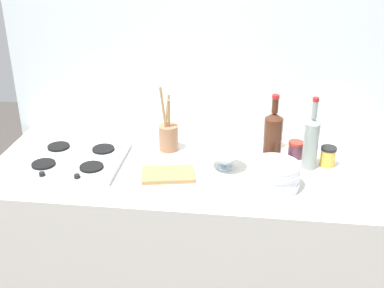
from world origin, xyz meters
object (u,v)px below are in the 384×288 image
plate_stack (275,175)px  wine_bottle_mid_left (273,139)px  mixing_bowl (225,160)px  condiment_jar_front (276,138)px  condiment_jar_spare (295,150)px  wine_bottle_leftmost (311,142)px  utensil_crock (168,136)px  cutting_board (168,174)px  stovetop_hob (75,159)px  condiment_jar_rear (328,156)px

plate_stack → wine_bottle_mid_left: wine_bottle_mid_left is taller
mixing_bowl → condiment_jar_front: (0.23, 0.25, 0.01)m
mixing_bowl → condiment_jar_spare: 0.35m
wine_bottle_leftmost → utensil_crock: wine_bottle_leftmost is taller
condiment_jar_front → cutting_board: condiment_jar_front is taller
stovetop_hob → condiment_jar_front: 0.94m
mixing_bowl → condiment_jar_rear: (0.45, 0.09, 0.00)m
cutting_board → condiment_jar_front: bearing=36.9°
utensil_crock → cutting_board: bearing=-81.1°
mixing_bowl → condiment_jar_rear: 0.46m
utensil_crock → cutting_board: utensil_crock is taller
wine_bottle_mid_left → mixing_bowl: wine_bottle_mid_left is taller
stovetop_hob → condiment_jar_spare: 1.01m
plate_stack → condiment_jar_spare: 0.30m
utensil_crock → condiment_jar_rear: size_ratio=3.38×
plate_stack → condiment_jar_front: bearing=87.8°
wine_bottle_mid_left → cutting_board: bearing=-161.3°
stovetop_hob → cutting_board: (0.44, -0.08, -0.00)m
stovetop_hob → condiment_jar_spare: condiment_jar_spare is taller
wine_bottle_mid_left → condiment_jar_front: 0.22m
wine_bottle_mid_left → utensil_crock: bearing=166.9°
condiment_jar_front → mixing_bowl: bearing=-132.5°
wine_bottle_mid_left → condiment_jar_rear: (0.25, 0.04, -0.09)m
utensil_crock → cutting_board: 0.27m
condiment_jar_spare → cutting_board: size_ratio=0.36×
wine_bottle_mid_left → utensil_crock: 0.50m
cutting_board → utensil_crock: bearing=98.9°
plate_stack → condiment_jar_spare: bearing=70.2°
condiment_jar_spare → utensil_crock: bearing=178.8°
mixing_bowl → cutting_board: size_ratio=0.69×
plate_stack → wine_bottle_mid_left: bearing=93.3°
mixing_bowl → condiment_jar_rear: condiment_jar_rear is taller
stovetop_hob → wine_bottle_leftmost: size_ratio=1.32×
utensil_crock → condiment_jar_front: bearing=10.0°
wine_bottle_leftmost → wine_bottle_mid_left: (-0.17, -0.01, 0.01)m
wine_bottle_mid_left → cutting_board: (-0.44, -0.15, -0.13)m
mixing_bowl → condiment_jar_front: size_ratio=1.57×
stovetop_hob → mixing_bowl: bearing=1.9°
condiment_jar_rear → stovetop_hob: bearing=-174.5°
condiment_jar_front → cutting_board: 0.58m
wine_bottle_leftmost → utensil_crock: 0.65m
wine_bottle_leftmost → wine_bottle_mid_left: size_ratio=0.98×
plate_stack → wine_bottle_mid_left: (-0.01, 0.18, 0.08)m
mixing_bowl → wine_bottle_leftmost: bearing=8.4°
cutting_board → condiment_jar_spare: bearing=24.2°
mixing_bowl → condiment_jar_spare: (0.31, 0.15, -0.00)m
stovetop_hob → condiment_jar_front: (0.90, 0.27, 0.04)m
wine_bottle_leftmost → wine_bottle_mid_left: 0.17m
plate_stack → cutting_board: 0.45m
wine_bottle_mid_left → mixing_bowl: (-0.20, -0.05, -0.09)m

